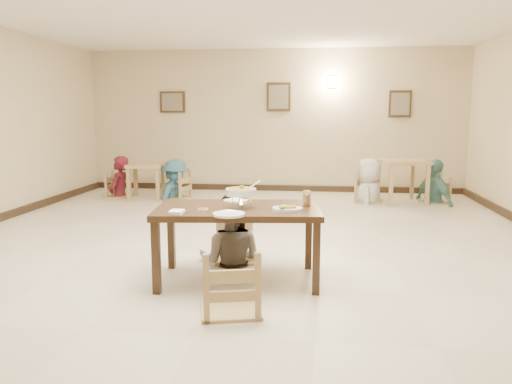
# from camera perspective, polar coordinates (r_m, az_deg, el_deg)

# --- Properties ---
(floor) EXTENTS (10.00, 10.00, 0.00)m
(floor) POSITION_cam_1_polar(r_m,az_deg,el_deg) (6.00, -1.94, -7.14)
(floor) COLOR beige
(floor) RESTS_ON ground
(wall_back) EXTENTS (10.00, 0.00, 10.00)m
(wall_back) POSITION_cam_1_polar(r_m,az_deg,el_deg) (10.73, 2.06, 8.12)
(wall_back) COLOR beige
(wall_back) RESTS_ON floor
(baseboard_back) EXTENTS (8.00, 0.06, 0.12)m
(baseboard_back) POSITION_cam_1_polar(r_m,az_deg,el_deg) (10.82, 2.00, 0.47)
(baseboard_back) COLOR black
(baseboard_back) RESTS_ON floor
(picture_a) EXTENTS (0.55, 0.04, 0.45)m
(picture_a) POSITION_cam_1_polar(r_m,az_deg,el_deg) (11.09, -9.54, 10.10)
(picture_a) COLOR #372814
(picture_a) RESTS_ON wall_back
(picture_b) EXTENTS (0.50, 0.04, 0.60)m
(picture_b) POSITION_cam_1_polar(r_m,az_deg,el_deg) (10.68, 2.60, 10.80)
(picture_b) COLOR #372814
(picture_b) RESTS_ON wall_back
(picture_c) EXTENTS (0.45, 0.04, 0.55)m
(picture_c) POSITION_cam_1_polar(r_m,az_deg,el_deg) (10.79, 16.15, 9.64)
(picture_c) COLOR #372814
(picture_c) RESTS_ON wall_back
(wall_sconce) EXTENTS (0.16, 0.05, 0.22)m
(wall_sconce) POSITION_cam_1_polar(r_m,az_deg,el_deg) (10.68, 8.65, 12.32)
(wall_sconce) COLOR #FFD88C
(wall_sconce) RESTS_ON wall_back
(main_table) EXTENTS (1.68, 1.06, 0.75)m
(main_table) POSITION_cam_1_polar(r_m,az_deg,el_deg) (4.94, -2.08, -2.67)
(main_table) COLOR #372212
(main_table) RESTS_ON floor
(chair_far) EXTENTS (0.47, 0.47, 1.00)m
(chair_far) POSITION_cam_1_polar(r_m,az_deg,el_deg) (5.65, -2.42, -2.95)
(chair_far) COLOR tan
(chair_far) RESTS_ON floor
(chair_near) EXTENTS (0.50, 0.50, 1.07)m
(chair_near) POSITION_cam_1_polar(r_m,az_deg,el_deg) (4.20, -3.00, -6.70)
(chair_near) COLOR tan
(chair_near) RESTS_ON floor
(main_diner) EXTENTS (0.79, 0.63, 1.55)m
(main_diner) POSITION_cam_1_polar(r_m,az_deg,el_deg) (5.54, -2.98, -0.25)
(main_diner) COLOR gray
(main_diner) RESTS_ON floor
(curry_warmer) EXTENTS (0.33, 0.30, 0.27)m
(curry_warmer) POSITION_cam_1_polar(r_m,az_deg,el_deg) (4.86, -1.72, -0.01)
(curry_warmer) COLOR silver
(curry_warmer) RESTS_ON main_table
(rice_plate_far) EXTENTS (0.26, 0.26, 0.06)m
(rice_plate_far) POSITION_cam_1_polar(r_m,az_deg,el_deg) (5.22, -2.35, -0.98)
(rice_plate_far) COLOR white
(rice_plate_far) RESTS_ON main_table
(rice_plate_near) EXTENTS (0.29, 0.29, 0.07)m
(rice_plate_near) POSITION_cam_1_polar(r_m,az_deg,el_deg) (4.53, -3.11, -2.51)
(rice_plate_near) COLOR white
(rice_plate_near) RESTS_ON main_table
(fried_plate) EXTENTS (0.29, 0.29, 0.06)m
(fried_plate) POSITION_cam_1_polar(r_m,az_deg,el_deg) (4.77, 3.56, -1.84)
(fried_plate) COLOR white
(fried_plate) RESTS_ON main_table
(chili_dish) EXTENTS (0.10, 0.10, 0.02)m
(chili_dish) POSITION_cam_1_polar(r_m,az_deg,el_deg) (4.80, -6.08, -1.95)
(chili_dish) COLOR white
(chili_dish) RESTS_ON main_table
(napkin_cutlery) EXTENTS (0.15, 0.25, 0.03)m
(napkin_cutlery) POSITION_cam_1_polar(r_m,az_deg,el_deg) (4.67, -9.01, -2.27)
(napkin_cutlery) COLOR white
(napkin_cutlery) RESTS_ON main_table
(drink_glass) EXTENTS (0.08, 0.08, 0.16)m
(drink_glass) POSITION_cam_1_polar(r_m,az_deg,el_deg) (4.98, 5.82, -0.81)
(drink_glass) COLOR white
(drink_glass) RESTS_ON main_table
(bg_table_left) EXTENTS (0.76, 0.76, 0.68)m
(bg_table_left) POSITION_cam_1_polar(r_m,az_deg,el_deg) (10.05, -12.45, 2.40)
(bg_table_left) COLOR tan
(bg_table_left) RESTS_ON floor
(bg_table_right) EXTENTS (0.96, 0.96, 0.80)m
(bg_table_right) POSITION_cam_1_polar(r_m,az_deg,el_deg) (9.69, 16.43, 2.70)
(bg_table_right) COLOR tan
(bg_table_right) RESTS_ON floor
(bg_chair_ll) EXTENTS (0.46, 0.46, 0.97)m
(bg_chair_ll) POSITION_cam_1_polar(r_m,az_deg,el_deg) (10.33, -15.39, 2.13)
(bg_chair_ll) COLOR tan
(bg_chair_ll) RESTS_ON floor
(bg_chair_lr) EXTENTS (0.48, 0.48, 1.02)m
(bg_chair_lr) POSITION_cam_1_polar(r_m,az_deg,el_deg) (9.89, -9.22, 2.19)
(bg_chair_lr) COLOR tan
(bg_chair_lr) RESTS_ON floor
(bg_chair_rl) EXTENTS (0.48, 0.48, 1.02)m
(bg_chair_rl) POSITION_cam_1_polar(r_m,az_deg,el_deg) (9.61, 12.84, 1.87)
(bg_chair_rl) COLOR tan
(bg_chair_rl) RESTS_ON floor
(bg_chair_rr) EXTENTS (0.44, 0.44, 0.93)m
(bg_chair_rr) POSITION_cam_1_polar(r_m,az_deg,el_deg) (9.87, 19.82, 1.47)
(bg_chair_rr) COLOR tan
(bg_chair_rr) RESTS_ON floor
(bg_diner_a) EXTENTS (0.42, 0.62, 1.64)m
(bg_diner_a) POSITION_cam_1_polar(r_m,az_deg,el_deg) (10.29, -15.46, 3.97)
(bg_diner_a) COLOR #5A1523
(bg_diner_a) RESTS_ON floor
(bg_diner_b) EXTENTS (0.76, 1.09, 1.55)m
(bg_diner_b) POSITION_cam_1_polar(r_m,az_deg,el_deg) (9.86, -9.26, 3.71)
(bg_diner_b) COLOR teal
(bg_diner_b) RESTS_ON floor
(bg_diner_c) EXTENTS (0.68, 0.90, 1.66)m
(bg_diner_c) POSITION_cam_1_polar(r_m,az_deg,el_deg) (9.57, 12.90, 3.77)
(bg_diner_c) COLOR silver
(bg_diner_c) RESTS_ON floor
(bg_diner_d) EXTENTS (0.79, 1.05, 1.65)m
(bg_diner_d) POSITION_cam_1_polar(r_m,az_deg,el_deg) (9.83, 19.93, 3.57)
(bg_diner_d) COLOR #5D9C94
(bg_diner_d) RESTS_ON floor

